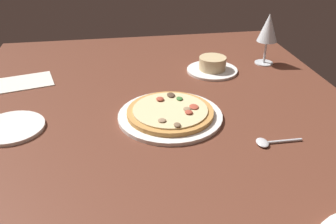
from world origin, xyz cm
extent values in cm
cube|color=brown|center=(0.00, 0.00, 2.00)|extent=(150.00, 110.00, 4.00)
cylinder|color=white|center=(-4.49, 1.89, 4.50)|extent=(27.30, 27.30, 1.00)
cylinder|color=#C68C47|center=(-4.49, 1.89, 5.60)|extent=(22.58, 22.58, 1.20)
cylinder|color=beige|center=(-4.49, 1.89, 6.40)|extent=(19.51, 19.51, 0.40)
ellipsoid|color=#AD4733|center=(-1.44, 6.14, 6.94)|extent=(2.18, 2.00, 0.69)
ellipsoid|color=#937556|center=(1.36, -1.12, 6.83)|extent=(2.09, 2.00, 0.46)
ellipsoid|color=#4C3828|center=(-12.02, 3.35, 6.86)|extent=(2.97, 2.22, 0.53)
ellipsoid|color=#937556|center=(-3.43, 6.12, 6.83)|extent=(2.07, 1.98, 0.46)
ellipsoid|color=brown|center=(4.16, 2.12, 6.91)|extent=(2.12, 1.70, 0.61)
ellipsoid|color=#AD4733|center=(-4.33, 8.14, 6.82)|extent=(2.96, 2.42, 0.44)
ellipsoid|color=#AD4733|center=(-9.86, -0.19, 6.97)|extent=(2.35, 2.10, 0.73)
ellipsoid|color=#387033|center=(-9.51, 5.29, 6.85)|extent=(2.22, 1.75, 0.51)
cylinder|color=white|center=(-33.07, 20.99, 4.40)|extent=(16.88, 16.88, 0.80)
cylinder|color=#D1B784|center=(-33.07, 20.99, 6.92)|extent=(8.96, 8.96, 4.24)
cylinder|color=silver|center=(-37.23, 40.95, 4.20)|extent=(6.37, 6.37, 0.40)
cylinder|color=silver|center=(-37.23, 40.95, 8.28)|extent=(0.80, 0.80, 7.76)
cone|color=silver|center=(-37.23, 40.95, 16.89)|extent=(6.95, 6.95, 9.47)
cone|color=#5B0F19|center=(-37.23, 40.95, 13.96)|extent=(2.38, 2.38, 3.60)
cylinder|color=white|center=(-5.12, -37.96, 4.45)|extent=(16.19, 16.19, 0.90)
cube|color=silver|center=(-33.55, -40.19, 4.15)|extent=(15.85, 20.27, 0.30)
ellipsoid|color=silver|center=(11.31, 20.94, 4.50)|extent=(4.00, 2.80, 1.00)
cylinder|color=silver|center=(11.31, 25.80, 4.35)|extent=(0.71, 9.72, 0.70)
camera|label=1|loc=(78.38, -12.22, 52.21)|focal=39.55mm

